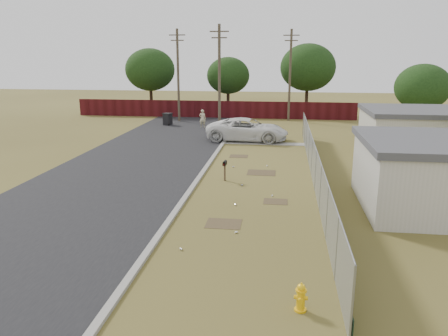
# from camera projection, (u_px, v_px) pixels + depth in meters

# --- Properties ---
(ground) EXTENTS (120.00, 120.00, 0.00)m
(ground) POSITION_uv_depth(u_px,v_px,m) (253.00, 188.00, 22.08)
(ground) COLOR olive
(ground) RESTS_ON ground
(street) EXTENTS (15.10, 60.00, 0.12)m
(street) POSITION_uv_depth(u_px,v_px,m) (165.00, 150.00, 30.67)
(street) COLOR black
(street) RESTS_ON ground
(chainlink_fence) EXTENTS (0.10, 27.06, 2.02)m
(chainlink_fence) POSITION_uv_depth(u_px,v_px,m) (315.00, 170.00, 22.46)
(chainlink_fence) COLOR gray
(chainlink_fence) RESTS_ON ground
(privacy_fence) EXTENTS (30.00, 0.12, 1.80)m
(privacy_fence) POSITION_uv_depth(u_px,v_px,m) (213.00, 109.00, 46.61)
(privacy_fence) COLOR #410E12
(privacy_fence) RESTS_ON ground
(utility_poles) EXTENTS (12.60, 8.24, 9.00)m
(utility_poles) POSITION_uv_depth(u_px,v_px,m) (230.00, 75.00, 41.20)
(utility_poles) COLOR brown
(utility_poles) RESTS_ON ground
(houses) EXTENTS (9.30, 17.24, 3.10)m
(houses) POSITION_uv_depth(u_px,v_px,m) (437.00, 150.00, 23.45)
(houses) COLOR beige
(houses) RESTS_ON ground
(horizon_trees) EXTENTS (33.32, 31.94, 7.78)m
(horizon_trees) POSITION_uv_depth(u_px,v_px,m) (278.00, 75.00, 43.41)
(horizon_trees) COLOR #2F2115
(horizon_trees) RESTS_ON ground
(fire_hydrant) EXTENTS (0.37, 0.37, 0.81)m
(fire_hydrant) POSITION_uv_depth(u_px,v_px,m) (301.00, 298.00, 11.38)
(fire_hydrant) COLOR yellow
(fire_hydrant) RESTS_ON ground
(mailbox) EXTENTS (0.20, 0.48, 1.09)m
(mailbox) POSITION_uv_depth(u_px,v_px,m) (225.00, 165.00, 23.17)
(mailbox) COLOR brown
(mailbox) RESTS_ON ground
(pickup_truck) EXTENTS (6.48, 3.27, 1.76)m
(pickup_truck) POSITION_uv_depth(u_px,v_px,m) (247.00, 129.00, 34.08)
(pickup_truck) COLOR silver
(pickup_truck) RESTS_ON ground
(pedestrian) EXTENTS (0.63, 0.43, 1.67)m
(pedestrian) POSITION_uv_depth(u_px,v_px,m) (203.00, 119.00, 40.21)
(pedestrian) COLOR beige
(pedestrian) RESTS_ON ground
(trash_bin) EXTENTS (0.95, 1.02, 1.15)m
(trash_bin) POSITION_uv_depth(u_px,v_px,m) (168.00, 119.00, 41.75)
(trash_bin) COLOR black
(trash_bin) RESTS_ON ground
(scattered_litter) EXTENTS (3.04, 12.27, 0.07)m
(scattered_litter) POSITION_uv_depth(u_px,v_px,m) (241.00, 194.00, 20.94)
(scattered_litter) COLOR white
(scattered_litter) RESTS_ON ground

